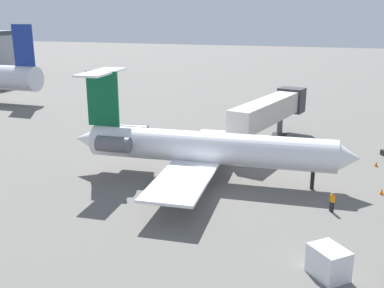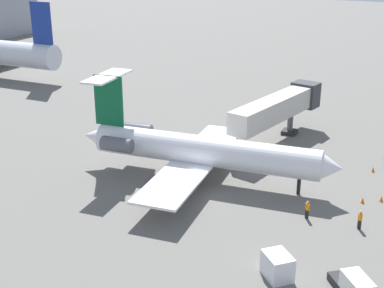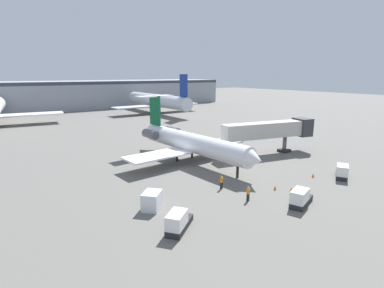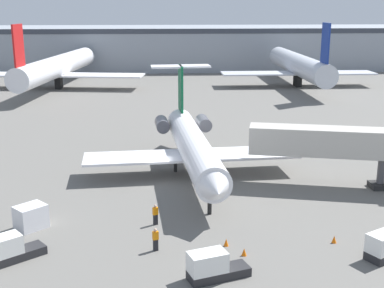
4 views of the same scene
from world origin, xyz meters
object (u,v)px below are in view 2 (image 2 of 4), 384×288
regional_jet (198,149)px  jet_bridge (281,106)px  ground_crew_marshaller (307,210)px  traffic_cone_far (381,199)px  baggage_tug_spare (354,288)px  cargo_container_uld (277,266)px  traffic_cone_near (373,169)px  traffic_cone_mid (363,200)px  ground_crew_loader (360,220)px

regional_jet → jet_bridge: 15.58m
ground_crew_marshaller → traffic_cone_far: (6.19, -5.58, -0.58)m
baggage_tug_spare → cargo_container_uld: 5.38m
regional_jet → traffic_cone_near: 18.91m
cargo_container_uld → baggage_tug_spare: bearing=-92.2°
jet_bridge → traffic_cone_mid: (-13.44, -11.84, -3.99)m
traffic_cone_far → regional_jet: bearing=98.3°
ground_crew_marshaller → cargo_container_uld: size_ratio=0.61×
regional_jet → traffic_cone_mid: (1.51, -16.15, -2.99)m
jet_bridge → ground_crew_marshaller: (-18.57, -7.81, -3.41)m
ground_crew_marshaller → traffic_cone_far: ground_crew_marshaller is taller
regional_jet → baggage_tug_spare: 22.31m
jet_bridge → ground_crew_marshaller: size_ratio=10.40×
jet_bridge → ground_crew_marshaller: 20.43m
cargo_container_uld → traffic_cone_far: size_ratio=5.07×
ground_crew_marshaller → ground_crew_loader: size_ratio=1.00×
baggage_tug_spare → traffic_cone_mid: size_ratio=7.30×
traffic_cone_near → traffic_cone_far: same height
ground_crew_loader → cargo_container_uld: cargo_container_uld is taller
ground_crew_loader → traffic_cone_far: (6.14, -1.13, -0.58)m
jet_bridge → ground_crew_loader: jet_bridge is taller
traffic_cone_mid → traffic_cone_far: (1.06, -1.55, 0.00)m
ground_crew_marshaller → cargo_container_uld: 9.64m
regional_jet → cargo_container_uld: regional_jet is taller
ground_crew_marshaller → traffic_cone_far: bearing=-42.0°
traffic_cone_far → jet_bridge: bearing=47.2°
traffic_cone_mid → traffic_cone_far: 1.88m
jet_bridge → ground_crew_loader: size_ratio=10.40×
jet_bridge → traffic_cone_near: bearing=-115.0°
jet_bridge → traffic_cone_far: size_ratio=31.96×
jet_bridge → baggage_tug_spare: jet_bridge is taller
ground_crew_loader → traffic_cone_mid: ground_crew_loader is taller
jet_bridge → ground_crew_loader: (-18.51, -12.26, -3.41)m
ground_crew_marshaller → baggage_tug_spare: baggage_tug_spare is taller
regional_jet → traffic_cone_mid: regional_jet is taller
ground_crew_marshaller → cargo_container_uld: cargo_container_uld is taller
jet_bridge → traffic_cone_mid: 18.35m
cargo_container_uld → regional_jet: bearing=42.7°
traffic_cone_near → baggage_tug_spare: bearing=-176.2°
traffic_cone_far → ground_crew_loader: bearing=169.6°
cargo_container_uld → ground_crew_marshaller: bearing=0.7°
regional_jet → ground_crew_marshaller: 12.88m
traffic_cone_near → regional_jet: bearing=120.4°
regional_jet → ground_crew_loader: regional_jet is taller
baggage_tug_spare → traffic_cone_near: size_ratio=7.30×
baggage_tug_spare → ground_crew_loader: bearing=6.0°
regional_jet → traffic_cone_far: size_ratio=49.70×
baggage_tug_spare → traffic_cone_mid: baggage_tug_spare is taller
ground_crew_marshaller → traffic_cone_mid: bearing=-38.1°
traffic_cone_near → ground_crew_marshaller: bearing=163.1°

